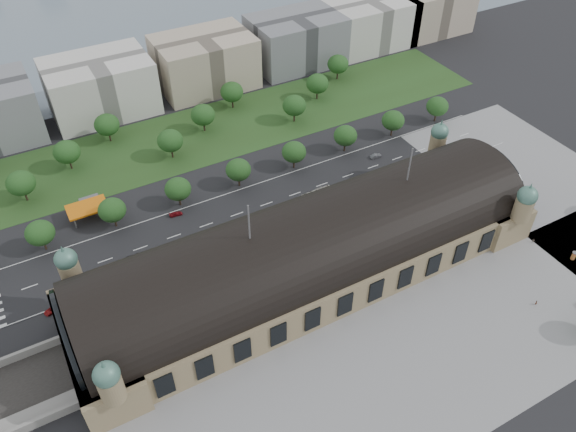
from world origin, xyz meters
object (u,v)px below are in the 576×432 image
traffic_car_4 (244,226)px  traffic_car_6 (408,170)px  parked_car_2 (116,285)px  parked_car_3 (188,268)px  bus_west (288,216)px  traffic_car_2 (133,258)px  traffic_car_3 (176,214)px  parked_car_1 (52,310)px  parked_car_0 (79,308)px  parked_car_5 (193,257)px  traffic_car_5 (376,156)px  bus_mid (317,194)px  petrol_station (89,205)px  advertising_column (574,256)px  parked_car_6 (197,255)px  pedestrian_1 (536,303)px  parked_car_4 (170,265)px  bus_east (299,201)px  pedestrian_2 (533,240)px

traffic_car_4 → traffic_car_6: (71.29, -1.48, -0.08)m
parked_car_2 → parked_car_3: (22.37, -4.00, -0.03)m
bus_west → traffic_car_2: bearing=82.0°
traffic_car_3 → parked_car_3: parked_car_3 is taller
parked_car_1 → parked_car_0: bearing=40.4°
traffic_car_2 → bus_west: bearing=84.5°
traffic_car_3 → parked_car_5: size_ratio=1.00×
parked_car_5 → parked_car_1: bearing=-110.8°
traffic_car_5 → bus_mid: 36.08m
traffic_car_3 → petrol_station: bearing=63.8°
petrol_station → advertising_column: bearing=-37.1°
traffic_car_5 → traffic_car_6: size_ratio=0.97×
traffic_car_4 → parked_car_0: bearing=-82.3°
traffic_car_2 → parked_car_1: bearing=-69.6°
traffic_car_2 → traffic_car_3: (20.27, 14.21, -0.11)m
traffic_car_2 → parked_car_6: bearing=66.9°
pedestrian_1 → petrol_station: bearing=74.7°
parked_car_6 → pedestrian_1: 107.83m
parked_car_4 → bus_east: bus_east is taller
traffic_car_5 → pedestrian_1: bearing=-176.6°
traffic_car_6 → parked_car_0: size_ratio=1.01×
parked_car_1 → parked_car_3: 42.31m
traffic_car_5 → bus_west: bearing=112.5°
parked_car_0 → traffic_car_2: bearing=97.3°
parked_car_5 → bus_east: (44.57, 6.90, 0.86)m
traffic_car_6 → pedestrian_1: pedestrian_1 is taller
petrol_station → traffic_car_4: (45.15, -34.85, -2.18)m
parked_car_3 → advertising_column: 127.05m
traffic_car_3 → advertising_column: advertising_column is taller
parked_car_5 → bus_mid: bus_mid is taller
parked_car_0 → parked_car_2: (12.36, 4.00, -0.04)m
bus_mid → parked_car_6: bearing=96.0°
traffic_car_2 → traffic_car_4: 39.20m
traffic_car_6 → parked_car_2: bearing=-86.8°
parked_car_0 → bus_east: (82.70, 10.90, 0.70)m
pedestrian_2 → parked_car_1: bearing=67.2°
traffic_car_6 → parked_car_5: (-92.66, -3.95, -0.04)m
advertising_column → parked_car_3: bearing=153.3°
traffic_car_3 → traffic_car_4: traffic_car_4 is taller
traffic_car_4 → parked_car_5: 22.05m
parked_car_0 → parked_car_1: bearing=-141.0°
pedestrian_2 → petrol_station: bearing=50.4°
parked_car_2 → bus_west: (62.80, 2.00, 0.77)m
traffic_car_3 → traffic_car_4: size_ratio=1.04×
advertising_column → parked_car_2: bearing=155.8°
traffic_car_4 → parked_car_3: traffic_car_4 is taller
parked_car_0 → parked_car_6: 39.98m
petrol_station → traffic_car_5: petrol_station is taller
parked_car_4 → bus_west: 45.13m
parked_car_6 → advertising_column: advertising_column is taller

